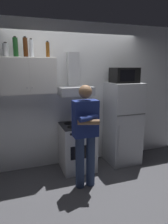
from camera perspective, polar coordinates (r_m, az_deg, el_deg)
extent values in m
plane|color=#4C4C51|center=(3.86, 0.00, -16.91)|extent=(7.00, 7.00, 0.00)
cube|color=white|center=(3.96, -2.85, 4.63)|extent=(4.80, 0.10, 2.70)
cube|color=white|center=(3.56, -15.34, 9.76)|extent=(0.90, 0.34, 0.60)
cube|color=white|center=(3.37, -18.98, 9.38)|extent=(0.43, 0.01, 0.58)
cube|color=white|center=(3.41, -11.29, 9.85)|extent=(0.43, 0.01, 0.58)
sphere|color=#B2B2B7|center=(3.38, -15.61, 6.54)|extent=(0.02, 0.02, 0.02)
sphere|color=#B2B2B7|center=(3.39, -14.25, 6.63)|extent=(0.02, 0.02, 0.02)
cube|color=white|center=(3.87, -1.94, -9.80)|extent=(0.60, 0.60, 0.85)
cube|color=black|center=(3.72, -1.99, -3.67)|extent=(0.59, 0.59, 0.01)
cube|color=black|center=(3.59, -0.48, -11.20)|extent=(0.42, 0.01, 0.24)
cylinder|color=black|center=(3.58, -3.42, -4.19)|extent=(0.16, 0.16, 0.01)
cylinder|color=black|center=(3.65, 0.52, -3.80)|extent=(0.16, 0.16, 0.01)
cylinder|color=black|center=(3.80, -4.41, -3.19)|extent=(0.16, 0.16, 0.01)
cylinder|color=black|center=(3.87, -0.68, -2.85)|extent=(0.16, 0.16, 0.01)
cylinder|color=black|center=(3.40, -3.66, -6.28)|extent=(0.04, 0.02, 0.04)
cylinder|color=black|center=(3.44, -1.56, -6.06)|extent=(0.04, 0.02, 0.04)
cylinder|color=black|center=(3.48, 0.65, -5.82)|extent=(0.04, 0.02, 0.04)
cylinder|color=black|center=(3.52, 2.65, -5.59)|extent=(0.04, 0.02, 0.04)
cube|color=#B7BABF|center=(3.68, -2.44, 5.97)|extent=(0.60, 0.44, 0.15)
cube|color=#B7BABF|center=(3.78, -3.12, 11.85)|extent=(0.20, 0.16, 0.60)
cube|color=silver|center=(4.11, 10.79, -3.13)|extent=(0.60, 0.60, 1.60)
cube|color=#4C4C4C|center=(3.80, 13.20, -0.80)|extent=(0.59, 0.01, 0.01)
cylinder|color=silver|center=(3.81, 9.71, -8.19)|extent=(0.02, 0.02, 0.60)
cube|color=black|center=(3.98, 11.21, 10.09)|extent=(0.48, 0.36, 0.28)
cube|color=black|center=(3.80, 12.09, 9.93)|extent=(0.30, 0.01, 0.20)
cylinder|color=navy|center=(3.31, -1.15, -13.88)|extent=(0.14, 0.14, 0.85)
cylinder|color=navy|center=(3.36, 1.84, -13.42)|extent=(0.14, 0.14, 0.85)
cube|color=navy|center=(3.09, 0.38, -1.85)|extent=(0.38, 0.20, 0.56)
cylinder|color=navy|center=(2.95, 1.29, -1.74)|extent=(0.33, 0.17, 0.08)
cylinder|color=#8C6647|center=(2.97, 1.28, -2.87)|extent=(0.33, 0.17, 0.08)
sphere|color=#8C6647|center=(3.01, 0.39, 5.73)|extent=(0.20, 0.20, 0.20)
cylinder|color=#B7BABF|center=(3.63, 0.52, -2.83)|extent=(0.18, 0.18, 0.12)
cylinder|color=black|center=(3.59, -1.18, -2.37)|extent=(0.05, 0.01, 0.01)
cylinder|color=black|center=(3.66, 2.19, -2.06)|extent=(0.05, 0.01, 0.01)
cylinder|color=#47230F|center=(3.53, -16.07, 16.98)|extent=(0.07, 0.07, 0.30)
cylinder|color=black|center=(3.55, -16.24, 19.52)|extent=(0.04, 0.04, 0.02)
cylinder|color=#19471E|center=(3.56, -18.63, 16.78)|extent=(0.08, 0.08, 0.29)
cylinder|color=black|center=(3.57, -18.82, 19.29)|extent=(0.04, 0.04, 0.02)
cylinder|color=brown|center=(3.60, -10.14, 16.75)|extent=(0.06, 0.06, 0.24)
cylinder|color=black|center=(3.62, -10.22, 18.83)|extent=(0.03, 0.03, 0.02)
cylinder|color=silver|center=(3.54, -14.53, 16.85)|extent=(0.07, 0.07, 0.27)
cylinder|color=black|center=(3.55, -14.66, 19.17)|extent=(0.04, 0.04, 0.02)
cylinder|color=#B2B5BA|center=(3.58, -21.07, 15.85)|extent=(0.09, 0.09, 0.21)
cylinder|color=black|center=(3.58, -21.22, 17.65)|extent=(0.05, 0.05, 0.02)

